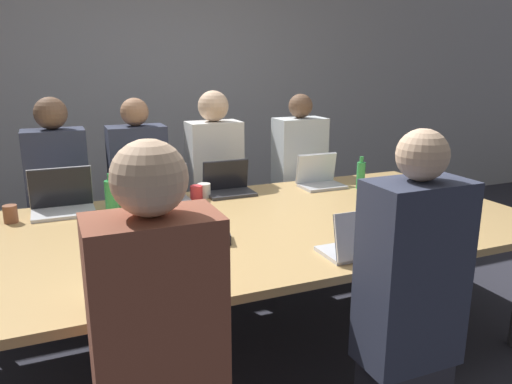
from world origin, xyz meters
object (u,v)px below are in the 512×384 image
(laptop_far_midleft, at_px, (162,190))
(laptop_near_left, at_px, (133,275))
(person_far_center, at_px, (215,187))
(bottle_far_midleft, at_px, (117,192))
(laptop_far_left, at_px, (62,200))
(bottle_far_left, at_px, (112,196))
(person_far_midleft, at_px, (140,199))
(cup_far_left, at_px, (10,214))
(laptop_near_midright, at_px, (360,242))
(cup_far_center, at_px, (196,193))
(stapler, at_px, (225,236))
(bottle_near_midright, at_px, (393,225))
(laptop_far_right, at_px, (319,177))
(bottle_far_right, at_px, (361,175))
(person_near_midright, at_px, (409,308))
(person_near_left, at_px, (160,369))
(laptop_far_center, at_px, (228,184))
(person_far_left, at_px, (60,205))
(person_far_right, at_px, (299,183))
(cup_far_midleft, at_px, (204,190))

(laptop_far_midleft, bearing_deg, laptop_near_left, -107.37)
(person_far_center, bearing_deg, bottle_far_midleft, -146.88)
(laptop_far_left, distance_m, bottle_far_left, 0.31)
(laptop_near_left, relative_size, person_far_midleft, 0.24)
(cup_far_left, relative_size, laptop_near_midright, 0.30)
(cup_far_center, relative_size, stapler, 0.61)
(laptop_near_midright, distance_m, bottle_near_midright, 0.28)
(cup_far_left, distance_m, laptop_far_right, 2.04)
(person_far_center, bearing_deg, bottle_near_midright, -76.28)
(laptop_near_midright, xyz_separation_m, laptop_far_right, (0.50, 1.26, 0.00))
(laptop_far_left, xyz_separation_m, laptop_far_right, (1.76, -0.04, -0.01))
(bottle_far_right, bearing_deg, cup_far_left, 177.17)
(person_near_midright, height_order, bottle_far_midleft, person_near_midright)
(bottle_near_midright, distance_m, laptop_far_midleft, 1.52)
(bottle_far_midleft, bearing_deg, person_near_left, -93.64)
(laptop_far_center, bearing_deg, person_far_left, 159.41)
(person_near_left, xyz_separation_m, laptop_far_right, (1.55, 1.69, 0.13))
(laptop_far_left, distance_m, bottle_near_midright, 1.94)
(cup_far_center, xyz_separation_m, person_near_midright, (0.41, -1.63, -0.13))
(cup_far_left, relative_size, stapler, 0.64)
(laptop_near_left, distance_m, stapler, 0.67)
(person_far_center, relative_size, laptop_far_left, 3.93)
(person_far_center, distance_m, bottle_far_midleft, 0.97)
(laptop_near_midright, relative_size, person_far_right, 0.24)
(person_far_right, relative_size, stapler, 8.98)
(person_near_midright, bearing_deg, bottle_far_midleft, -60.28)
(laptop_far_right, bearing_deg, laptop_near_midright, -111.77)
(laptop_far_left, distance_m, person_far_right, 1.87)
(laptop_near_left, height_order, bottle_far_midleft, bottle_far_midleft)
(bottle_far_right, bearing_deg, laptop_far_left, 173.79)
(stapler, bearing_deg, cup_far_center, 98.07)
(laptop_far_midleft, bearing_deg, person_far_center, 40.64)
(bottle_near_midright, distance_m, cup_far_midleft, 1.35)
(person_near_midright, relative_size, cup_far_midleft, 15.11)
(laptop_near_midright, relative_size, laptop_far_midleft, 0.99)
(bottle_near_midright, distance_m, stapler, 0.85)
(laptop_far_right, xyz_separation_m, stapler, (-1.02, -0.82, -0.04))
(laptop_near_midright, relative_size, bottle_far_right, 1.41)
(laptop_near_left, relative_size, person_far_right, 0.24)
(laptop_far_left, xyz_separation_m, stapler, (0.74, -0.86, -0.05))
(stapler, bearing_deg, laptop_far_right, 52.82)
(laptop_far_right, relative_size, bottle_far_midleft, 1.21)
(person_near_midright, bearing_deg, laptop_near_left, -22.51)
(person_far_midleft, bearing_deg, laptop_near_left, -100.74)
(bottle_near_midright, bearing_deg, laptop_near_left, -177.45)
(person_far_center, xyz_separation_m, person_far_midleft, (-0.59, -0.04, -0.03))
(person_far_center, distance_m, person_far_midleft, 0.59)
(person_far_midleft, bearing_deg, person_far_right, -0.22)
(person_far_left, relative_size, cup_far_left, 14.20)
(laptop_far_right, bearing_deg, person_far_center, 143.14)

